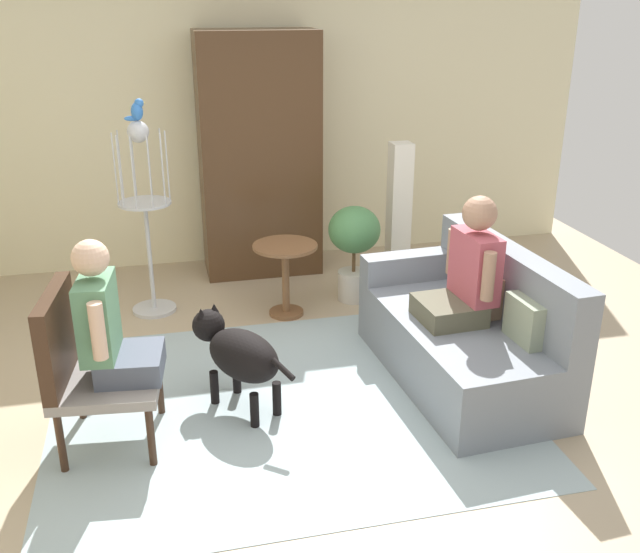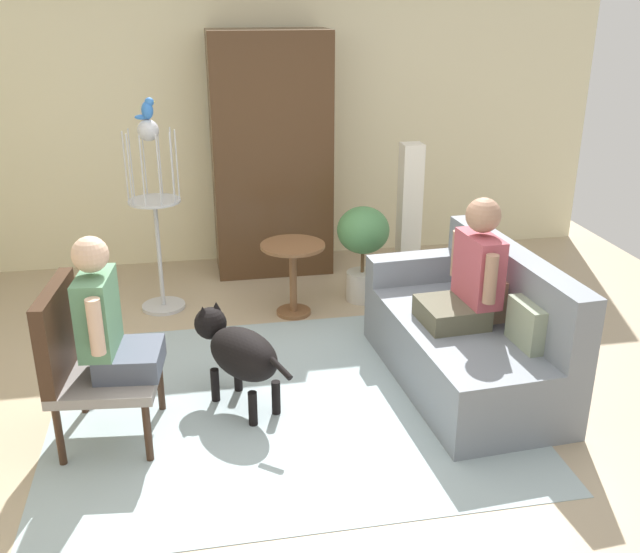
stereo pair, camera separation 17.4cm
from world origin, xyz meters
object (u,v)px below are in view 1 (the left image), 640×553
object	(u,v)px
couch	(466,333)
armchair	(83,360)
dog	(238,352)
potted_plant	(354,241)
round_end_table	(285,267)
column_lamp	(399,217)
bird_cage_stand	(146,214)
person_on_couch	(467,272)
person_on_armchair	(108,324)
armoire_cabinet	(259,156)
parrot	(137,110)

from	to	relation	value
couch	armchair	bearing A→B (deg)	-174.41
dog	potted_plant	xyz separation A→B (m)	(1.17, 1.51, 0.15)
round_end_table	column_lamp	xyz separation A→B (m)	(1.09, 0.41, 0.23)
couch	bird_cage_stand	distance (m)	2.67
round_end_table	person_on_couch	bearing A→B (deg)	-53.61
person_on_armchair	armoire_cabinet	world-z (taller)	armoire_cabinet
round_end_table	armoire_cabinet	distance (m)	1.29
couch	bird_cage_stand	size ratio (longest dim) A/B	1.09
column_lamp	armoire_cabinet	bearing A→B (deg)	148.50
couch	armchair	size ratio (longest dim) A/B	1.79
column_lamp	person_on_armchair	bearing A→B (deg)	-140.65
couch	parrot	distance (m)	2.93
armchair	person_on_armchair	xyz separation A→B (m)	(0.16, -0.02, 0.22)
person_on_couch	person_on_armchair	bearing A→B (deg)	-174.16
armchair	dog	distance (m)	0.93
dog	potted_plant	bearing A→B (deg)	52.12
person_on_couch	parrot	xyz separation A→B (m)	(-2.02, 1.63, 0.87)
person_on_couch	armoire_cabinet	world-z (taller)	armoire_cabinet
person_on_couch	person_on_armchair	world-z (taller)	person_on_couch
couch	round_end_table	world-z (taller)	couch
parrot	potted_plant	bearing A→B (deg)	-4.77
couch	column_lamp	bearing A→B (deg)	87.10
column_lamp	person_on_couch	bearing A→B (deg)	-94.29
column_lamp	armoire_cabinet	world-z (taller)	armoire_cabinet
person_on_armchair	parrot	distance (m)	2.08
dog	parrot	size ratio (longest dim) A/B	4.59
bird_cage_stand	armchair	bearing A→B (deg)	-101.66
couch	person_on_armchair	distance (m)	2.35
bird_cage_stand	armoire_cabinet	bearing A→B (deg)	37.02
armchair	armoire_cabinet	bearing A→B (deg)	61.65
couch	column_lamp	size ratio (longest dim) A/B	1.33
couch	person_on_couch	world-z (taller)	person_on_couch
dog	armoire_cabinet	bearing A→B (deg)	77.94
person_on_couch	couch	bearing A→B (deg)	31.89
potted_plant	armoire_cabinet	bearing A→B (deg)	125.32
potted_plant	person_on_couch	bearing A→B (deg)	-77.09
bird_cage_stand	potted_plant	distance (m)	1.72
column_lamp	couch	bearing A→B (deg)	-92.90
couch	round_end_table	size ratio (longest dim) A/B	2.84
round_end_table	dog	bearing A→B (deg)	-112.38
parrot	armoire_cabinet	world-z (taller)	armoire_cabinet
person_on_couch	armoire_cabinet	bearing A→B (deg)	112.41
armchair	parrot	distance (m)	2.18
couch	person_on_armchair	world-z (taller)	person_on_armchair
person_on_couch	bird_cage_stand	xyz separation A→B (m)	(-2.03, 1.63, 0.05)
armchair	armoire_cabinet	xyz separation A→B (m)	(1.42, 2.62, 0.55)
armoire_cabinet	column_lamp	bearing A→B (deg)	-31.50
parrot	armoire_cabinet	xyz separation A→B (m)	(1.03, 0.78, -0.56)
armchair	column_lamp	size ratio (longest dim) A/B	0.74
round_end_table	bird_cage_stand	xyz separation A→B (m)	(-1.06, 0.32, 0.43)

